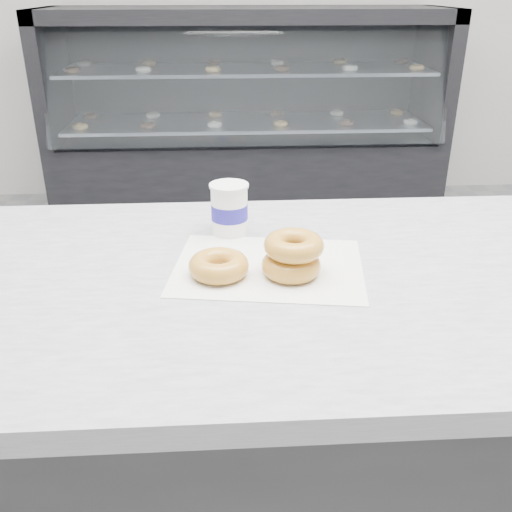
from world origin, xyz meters
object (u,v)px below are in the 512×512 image
(donut_single, at_px, (219,266))
(donut_stack, at_px, (292,255))
(display_case, at_px, (247,136))
(coffee_cup, at_px, (229,209))
(counter, at_px, (306,459))

(donut_single, height_order, donut_stack, donut_stack)
(display_case, height_order, donut_stack, display_case)
(display_case, height_order, coffee_cup, display_case)
(counter, height_order, donut_single, donut_single)
(counter, relative_size, display_case, 1.28)
(donut_stack, distance_m, coffee_cup, 0.22)
(coffee_cup, bearing_deg, counter, -49.60)
(display_case, bearing_deg, coffee_cup, -93.39)
(counter, distance_m, donut_stack, 0.49)
(donut_single, distance_m, donut_stack, 0.13)
(display_case, distance_m, donut_single, 2.76)
(donut_single, bearing_deg, donut_stack, -1.80)
(counter, height_order, donut_stack, donut_stack)
(counter, bearing_deg, donut_stack, -170.33)
(counter, distance_m, donut_single, 0.50)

